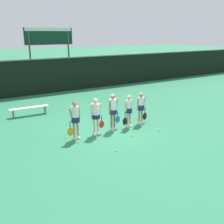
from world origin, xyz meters
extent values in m
plane|color=#2D7F56|center=(0.00, 0.00, 0.00)|extent=(140.00, 140.00, 0.00)
cube|color=black|center=(0.00, 9.56, 1.32)|extent=(60.00, 0.06, 2.64)
cube|color=slate|center=(0.00, 9.56, 2.68)|extent=(60.00, 0.08, 0.08)
cylinder|color=#515156|center=(-0.63, 11.52, 2.49)|extent=(0.14, 0.14, 4.97)
cylinder|color=#515156|center=(2.69, 11.52, 2.49)|extent=(0.14, 0.14, 4.97)
cube|color=#0F3823|center=(1.03, 11.52, 4.29)|extent=(4.05, 0.12, 1.35)
cube|color=white|center=(1.03, 11.45, 4.84)|extent=(3.89, 0.02, 0.27)
cube|color=silver|center=(-2.76, 4.56, 0.45)|extent=(2.20, 0.44, 0.04)
cylinder|color=slate|center=(-1.85, 4.65, 0.22)|extent=(0.06, 0.06, 0.43)
cylinder|color=slate|center=(-1.86, 4.40, 0.22)|extent=(0.06, 0.06, 0.43)
cylinder|color=slate|center=(-3.65, 4.72, 0.22)|extent=(0.06, 0.06, 0.43)
cylinder|color=slate|center=(-3.66, 4.47, 0.22)|extent=(0.06, 0.06, 0.43)
cylinder|color=tan|center=(-1.83, -0.06, 0.42)|extent=(0.10, 0.10, 0.83)
cylinder|color=tan|center=(-2.01, -0.08, 0.42)|extent=(0.10, 0.10, 0.83)
cube|color=white|center=(-1.82, -0.09, 0.04)|extent=(0.13, 0.25, 0.09)
cube|color=white|center=(-2.00, -0.11, 0.04)|extent=(0.13, 0.25, 0.09)
cylinder|color=#192347|center=(-1.92, -0.07, 0.91)|extent=(0.38, 0.38, 0.24)
cylinder|color=white|center=(-1.92, -0.07, 1.17)|extent=(0.33, 0.33, 0.68)
sphere|color=tan|center=(-1.92, -0.07, 1.62)|extent=(0.22, 0.22, 0.22)
sphere|color=olive|center=(-1.92, -0.05, 1.65)|extent=(0.20, 0.20, 0.20)
cylinder|color=tan|center=(-2.12, -0.09, 1.16)|extent=(0.21, 0.09, 0.65)
cylinder|color=tan|center=(-1.72, -0.06, 1.16)|extent=(0.08, 0.08, 0.65)
cylinder|color=black|center=(-2.20, -0.11, 0.74)|extent=(0.03, 0.03, 0.28)
ellipsoid|color=orange|center=(-2.20, -0.11, 0.40)|extent=(0.28, 0.03, 0.39)
cylinder|color=beige|center=(-0.81, -0.09, 0.41)|extent=(0.10, 0.10, 0.83)
cylinder|color=beige|center=(-1.01, -0.09, 0.41)|extent=(0.10, 0.10, 0.83)
cube|color=white|center=(-0.81, -0.12, 0.04)|extent=(0.11, 0.24, 0.09)
cube|color=white|center=(-1.01, -0.12, 0.04)|extent=(0.11, 0.24, 0.09)
cylinder|color=#192347|center=(-0.91, -0.09, 0.89)|extent=(0.41, 0.41, 0.18)
cylinder|color=white|center=(-0.91, -0.09, 1.16)|extent=(0.36, 0.36, 0.67)
sphere|color=beige|center=(-0.91, -0.09, 1.61)|extent=(0.23, 0.23, 0.23)
sphere|color=#D8B772|center=(-0.91, -0.07, 1.64)|extent=(0.21, 0.21, 0.21)
cylinder|color=beige|center=(-0.69, -0.09, 1.15)|extent=(0.21, 0.08, 0.64)
cylinder|color=beige|center=(-1.12, -0.09, 1.15)|extent=(0.08, 0.08, 0.64)
cylinder|color=black|center=(-0.61, -0.11, 0.75)|extent=(0.03, 0.03, 0.25)
ellipsoid|color=red|center=(-0.61, -0.11, 0.45)|extent=(0.28, 0.03, 0.35)
cylinder|color=#8C664C|center=(0.20, 0.07, 0.42)|extent=(0.10, 0.10, 0.85)
cylinder|color=#8C664C|center=(0.02, 0.04, 0.42)|extent=(0.10, 0.10, 0.85)
cube|color=white|center=(0.21, 0.04, 0.04)|extent=(0.14, 0.25, 0.09)
cube|color=white|center=(0.03, 0.01, 0.04)|extent=(0.14, 0.25, 0.09)
cylinder|color=#192347|center=(0.11, 0.06, 0.92)|extent=(0.38, 0.38, 0.21)
cylinder|color=white|center=(0.11, 0.06, 1.19)|extent=(0.33, 0.33, 0.70)
sphere|color=#8C664C|center=(0.11, 0.06, 1.65)|extent=(0.22, 0.22, 0.22)
sphere|color=#D8B772|center=(0.11, 0.08, 1.68)|extent=(0.20, 0.20, 0.20)
cylinder|color=#8C664C|center=(0.32, 0.09, 1.18)|extent=(0.22, 0.11, 0.66)
cylinder|color=#8C664C|center=(-0.08, 0.03, 1.18)|extent=(0.08, 0.08, 0.66)
cylinder|color=black|center=(0.40, 0.08, 0.77)|extent=(0.03, 0.03, 0.26)
ellipsoid|color=blue|center=(0.40, 0.08, 0.46)|extent=(0.26, 0.03, 0.35)
cylinder|color=tan|center=(1.09, 0.00, 0.39)|extent=(0.10, 0.10, 0.78)
cylinder|color=tan|center=(0.93, -0.02, 0.39)|extent=(0.10, 0.10, 0.78)
cube|color=white|center=(1.09, -0.03, 0.04)|extent=(0.14, 0.25, 0.09)
cube|color=white|center=(0.94, -0.05, 0.04)|extent=(0.14, 0.25, 0.09)
cylinder|color=#192347|center=(1.01, -0.01, 0.86)|extent=(0.32, 0.32, 0.24)
cylinder|color=white|center=(1.01, -0.01, 1.10)|extent=(0.28, 0.28, 0.63)
sphere|color=tan|center=(1.01, -0.01, 1.52)|extent=(0.21, 0.21, 0.21)
sphere|color=#D8B772|center=(1.01, 0.01, 1.54)|extent=(0.20, 0.20, 0.20)
cylinder|color=tan|center=(0.83, -0.03, 1.08)|extent=(0.21, 0.10, 0.60)
cylinder|color=tan|center=(1.18, 0.01, 1.08)|extent=(0.08, 0.08, 0.60)
cylinder|color=black|center=(0.75, -0.06, 0.68)|extent=(0.03, 0.03, 0.29)
ellipsoid|color=black|center=(0.75, -0.06, 0.34)|extent=(0.28, 0.03, 0.40)
cylinder|color=tan|center=(1.90, 0.07, 0.39)|extent=(0.10, 0.10, 0.79)
cylinder|color=tan|center=(1.72, 0.06, 0.39)|extent=(0.10, 0.10, 0.79)
cube|color=white|center=(1.90, 0.04, 0.04)|extent=(0.12, 0.25, 0.09)
cube|color=white|center=(1.72, 0.03, 0.04)|extent=(0.12, 0.25, 0.09)
cylinder|color=#192347|center=(1.81, 0.07, 0.88)|extent=(0.38, 0.38, 0.26)
cylinder|color=white|center=(1.81, 0.07, 1.10)|extent=(0.33, 0.33, 0.63)
sphere|color=tan|center=(1.81, 0.07, 1.52)|extent=(0.23, 0.23, 0.23)
sphere|color=#D8B772|center=(1.81, 0.09, 1.55)|extent=(0.21, 0.21, 0.21)
cylinder|color=tan|center=(2.02, 0.08, 1.08)|extent=(0.20, 0.09, 0.60)
cylinder|color=tan|center=(1.61, 0.05, 1.08)|extent=(0.08, 0.08, 0.59)
cylinder|color=black|center=(2.10, 0.06, 0.69)|extent=(0.03, 0.03, 0.29)
ellipsoid|color=black|center=(2.10, 0.06, 0.35)|extent=(0.28, 0.03, 0.40)
sphere|color=#CCE033|center=(0.40, -1.15, 0.04)|extent=(0.07, 0.07, 0.07)
sphere|color=#CCE033|center=(-1.10, -2.14, 0.03)|extent=(0.07, 0.07, 0.07)
sphere|color=#CCE033|center=(1.30, 0.96, 0.03)|extent=(0.07, 0.07, 0.07)
sphere|color=#CCE033|center=(-1.74, 1.25, 0.03)|extent=(0.07, 0.07, 0.07)
sphere|color=#CCE033|center=(-2.06, -0.57, 0.03)|extent=(0.07, 0.07, 0.07)
sphere|color=#CCE033|center=(1.91, -1.29, 0.04)|extent=(0.07, 0.07, 0.07)
sphere|color=#CCE033|center=(-2.30, 0.24, 0.03)|extent=(0.06, 0.06, 0.06)
sphere|color=#CCE033|center=(-1.60, 1.87, 0.03)|extent=(0.07, 0.07, 0.07)
camera|label=1|loc=(-6.28, -10.24, 4.59)|focal=42.00mm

